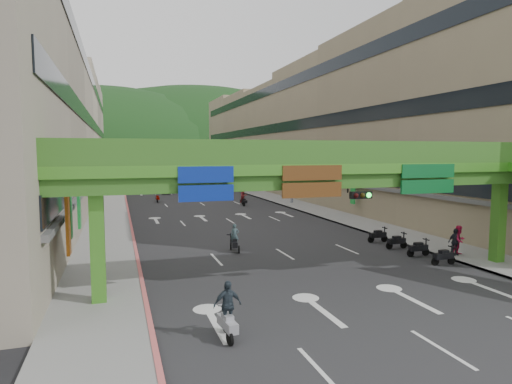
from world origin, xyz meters
name	(u,v)px	position (x,y,z in m)	size (l,w,h in m)	color
ground	(403,326)	(0.00, 0.00, 0.00)	(320.00, 320.00, 0.00)	black
road_slab	(189,196)	(0.00, 50.00, 0.01)	(18.00, 140.00, 0.02)	#28282B
sidewalk_left	(111,198)	(-11.00, 50.00, 0.07)	(4.00, 140.00, 0.15)	gray
sidewalk_right	(260,194)	(11.00, 50.00, 0.07)	(4.00, 140.00, 0.15)	gray
curb_left	(126,198)	(-9.10, 50.00, 0.09)	(0.20, 140.00, 0.18)	#CC5959
curb_right	(248,194)	(9.10, 50.00, 0.09)	(0.20, 140.00, 0.18)	gray
building_row_left	(46,130)	(-18.93, 50.00, 9.46)	(12.80, 95.00, 19.00)	#9E937F
building_row_right	(307,134)	(18.93, 50.00, 9.46)	(12.80, 95.00, 19.00)	gray
overpass_near	(353,180)	(0.93, 5.38, 5.21)	(28.00, 12.27, 7.10)	#4C9E2D
overpass_far	(176,159)	(0.00, 65.00, 5.40)	(28.00, 2.20, 7.10)	#4C9E2D
hill_left	(104,169)	(-15.00, 160.00, 0.00)	(168.00, 140.00, 112.00)	#1C4419
hill_right	(198,167)	(25.00, 180.00, 0.00)	(208.00, 176.00, 128.00)	#1C4419
bunting_string	(220,158)	(0.00, 30.00, 5.96)	(26.00, 0.36, 0.47)	black
scooter_rider_near	(235,239)	(-2.86, 13.73, 0.83)	(0.73, 1.58, 1.84)	black
scooter_rider_mid	(244,197)	(4.51, 36.80, 1.12)	(1.00, 1.59, 2.15)	black
scooter_rider_left	(227,310)	(-6.58, 1.00, 1.05)	(1.06, 1.60, 2.10)	#93939B
scooter_rider_far	(157,195)	(-5.21, 43.90, 0.93)	(0.78, 1.60, 1.88)	#8B0700
parked_scooter_row	(407,245)	(7.80, 10.00, 0.52)	(1.60, 7.15, 1.08)	black
car_silver	(166,189)	(-2.80, 55.67, 0.71)	(1.49, 4.29, 1.41)	#9E9FA5
car_yellow	(196,190)	(1.54, 52.72, 0.67)	(1.59, 3.95, 1.35)	gold
pedestrian_red	(459,242)	(10.12, 8.00, 0.92)	(0.89, 0.70, 1.84)	#BE1642
pedestrian_dark	(455,244)	(9.80, 8.00, 0.84)	(0.98, 0.41, 1.67)	black
pedestrian_blue	(292,197)	(10.99, 37.07, 0.85)	(0.79, 0.51, 1.70)	#404B65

